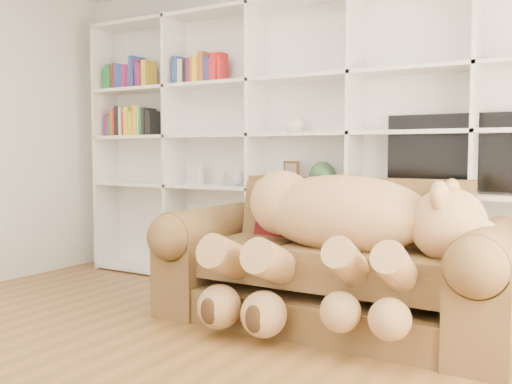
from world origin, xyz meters
The scene contains 12 objects.
wall_back centered at (0.00, 2.50, 1.35)m, with size 5.00×0.02×2.70m, color white.
bookshelf centered at (-0.24, 2.36, 1.31)m, with size 4.43×0.35×2.40m.
sofa centered at (0.55, 1.65, 0.37)m, with size 2.31×1.00×0.97m.
teddy_bear centered at (0.66, 1.46, 0.67)m, with size 1.69×0.94×0.98m.
throw_pillow centered at (0.06, 1.82, 0.68)m, with size 0.37×0.12×0.37m, color #5B100F.
tv centered at (1.17, 2.35, 1.14)m, with size 0.95×0.18×0.56m.
picture_frame centered at (-0.11, 2.30, 0.98)m, with size 0.17×0.03×0.21m, color #53391C.
green_vase centered at (0.17, 2.30, 0.97)m, with size 0.22×0.22×0.22m, color #2F5D36.
figurine_tall centered at (-1.04, 2.30, 0.96)m, with size 0.09×0.09×0.18m, color beige.
figurine_short centered at (-0.79, 2.30, 0.92)m, with size 0.07×0.07×0.12m, color beige.
snow_globe centered at (-0.62, 2.30, 0.93)m, with size 0.12×0.12×0.12m, color silver.
shelf_vase centered at (-0.08, 2.30, 1.40)m, with size 0.17×0.17×0.18m, color silver.
Camera 1 is at (2.04, -1.85, 1.16)m, focal length 40.00 mm.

